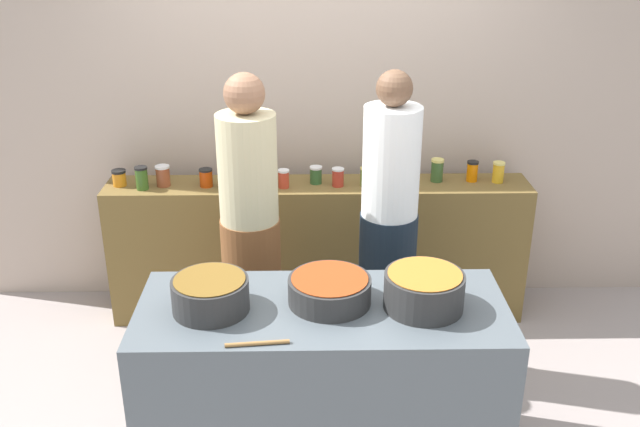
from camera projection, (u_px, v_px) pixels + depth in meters
name	position (u px, v px, depth m)	size (l,w,h in m)	color
ground	(321.00, 416.00, 3.83)	(12.00, 12.00, 0.00)	#9D918E
storefront_wall	(317.00, 83.00, 4.57)	(4.80, 0.12, 3.00)	#B3A091
display_shelf	(318.00, 250.00, 4.66)	(2.70, 0.36, 0.93)	brown
prep_table	(322.00, 385.00, 3.38)	(1.70, 0.70, 0.87)	#525C63
preserve_jar_0	(119.00, 178.00, 4.42)	(0.09, 0.09, 0.10)	orange
preserve_jar_1	(142.00, 178.00, 4.36)	(0.08, 0.08, 0.15)	#33581E
preserve_jar_2	(163.00, 176.00, 4.41)	(0.09, 0.09, 0.13)	brown
preserve_jar_3	(206.00, 178.00, 4.41)	(0.09, 0.09, 0.11)	#B7390A
preserve_jar_4	(224.00, 179.00, 4.39)	(0.07, 0.07, 0.11)	#225326
preserve_jar_5	(244.00, 177.00, 4.40)	(0.08, 0.08, 0.13)	#CD6618
preserve_jar_6	(261.00, 178.00, 4.39)	(0.08, 0.08, 0.12)	brown
preserve_jar_7	(284.00, 179.00, 4.39)	(0.07, 0.07, 0.12)	#BB3B25
preserve_jar_8	(316.00, 175.00, 4.46)	(0.08, 0.08, 0.11)	#2E572B
preserve_jar_9	(338.00, 177.00, 4.42)	(0.08, 0.08, 0.12)	#AD3223
preserve_jar_10	(366.00, 176.00, 4.43)	(0.07, 0.07, 0.12)	olive
preserve_jar_11	(386.00, 173.00, 4.52)	(0.08, 0.08, 0.10)	#709B1A
preserve_jar_12	(437.00, 170.00, 4.49)	(0.08, 0.08, 0.15)	#355529
preserve_jar_13	(472.00, 171.00, 4.49)	(0.07, 0.07, 0.13)	orange
preserve_jar_14	(498.00, 172.00, 4.48)	(0.08, 0.08, 0.13)	gold
cooking_pot_left	(210.00, 295.00, 3.16)	(0.35, 0.35, 0.16)	#2D2D2D
cooking_pot_center	(330.00, 290.00, 3.22)	(0.38, 0.38, 0.13)	#2D2D2D
cooking_pot_right	(424.00, 291.00, 3.17)	(0.36, 0.36, 0.17)	#2D2D2D
wooden_spoon	(257.00, 343.00, 2.92)	(0.02, 0.02, 0.27)	#9E703D
cook_with_tongs	(251.00, 245.00, 3.92)	(0.33, 0.33, 1.78)	brown
cook_in_cap	(388.00, 242.00, 3.95)	(0.32, 0.32, 1.79)	#18232E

